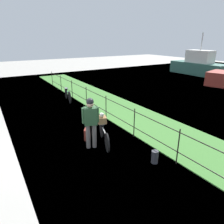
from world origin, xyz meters
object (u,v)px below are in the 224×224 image
at_px(bicycle_main, 104,135).
at_px(terrier_dog, 102,115).
at_px(mooring_bollard, 155,157).
at_px(backpack_on_paving, 87,134).
at_px(wooden_crate, 102,120).
at_px(bicycle_parked, 68,95).
at_px(cyclist_person, 91,119).
at_px(moored_boat_mid, 199,66).

bearing_deg(bicycle_main, terrier_dog, 160.97).
height_order(bicycle_main, mooring_bollard, bicycle_main).
bearing_deg(backpack_on_paving, terrier_dog, 96.90).
relative_size(bicycle_main, wooden_crate, 4.30).
height_order(bicycle_main, terrier_dog, terrier_dog).
distance_m(terrier_dog, bicycle_parked, 5.27).
relative_size(wooden_crate, cyclist_person, 0.22).
bearing_deg(mooring_bollard, bicycle_parked, 179.19).
relative_size(terrier_dog, cyclist_person, 0.19).
distance_m(bicycle_main, cyclist_person, 0.83).
bearing_deg(moored_boat_mid, mooring_bollard, -56.94).
bearing_deg(cyclist_person, mooring_bollard, 33.17).
bearing_deg(cyclist_person, moored_boat_mid, 116.04).
xyz_separation_m(terrier_dog, cyclist_person, (0.35, -0.60, 0.09)).
xyz_separation_m(terrier_dog, bicycle_parked, (-5.20, 0.65, -0.56)).
height_order(backpack_on_paving, mooring_bollard, backpack_on_paving).
xyz_separation_m(wooden_crate, backpack_on_paving, (-0.21, -0.48, -0.53)).
bearing_deg(mooring_bollard, wooden_crate, -165.71).
relative_size(bicycle_main, terrier_dog, 4.87).
xyz_separation_m(bicycle_main, backpack_on_paving, (-0.57, -0.36, -0.13)).
relative_size(cyclist_person, backpack_on_paving, 4.21).
height_order(wooden_crate, mooring_bollard, wooden_crate).
bearing_deg(wooden_crate, terrier_dog, -19.03).
height_order(mooring_bollard, bicycle_parked, bicycle_parked).
bearing_deg(mooring_bollard, cyclist_person, -146.83).
distance_m(wooden_crate, backpack_on_paving, 0.74).
bearing_deg(cyclist_person, bicycle_parked, 167.32).
relative_size(cyclist_person, bicycle_parked, 1.01).
xyz_separation_m(backpack_on_paving, mooring_bollard, (2.34, 1.02, -0.01)).
distance_m(backpack_on_paving, moored_boat_mid, 16.79).
xyz_separation_m(terrier_dog, moored_boat_mid, (-7.18, 14.80, -0.06)).
xyz_separation_m(wooden_crate, cyclist_person, (0.37, -0.60, 0.28)).
bearing_deg(bicycle_parked, backpack_on_paving, -12.78).
distance_m(mooring_bollard, bicycle_parked, 7.30).
relative_size(bicycle_main, bicycle_parked, 0.94).
distance_m(backpack_on_paving, bicycle_parked, 5.09).
xyz_separation_m(bicycle_main, cyclist_person, (0.02, -0.48, 0.68)).
relative_size(cyclist_person, moored_boat_mid, 0.30).
relative_size(backpack_on_paving, mooring_bollard, 1.05).
height_order(backpack_on_paving, moored_boat_mid, moored_boat_mid).
bearing_deg(terrier_dog, mooring_bollard, 14.65).
distance_m(wooden_crate, terrier_dog, 0.19).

